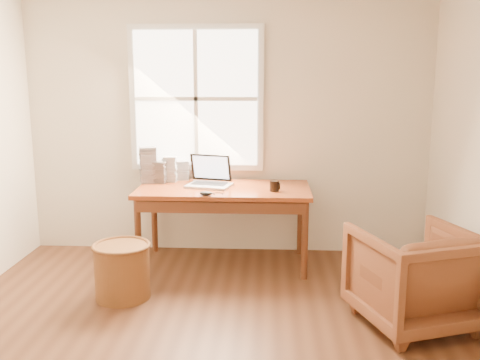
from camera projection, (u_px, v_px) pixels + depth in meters
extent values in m
cube|color=beige|center=(227.00, 124.00, 5.32)|extent=(4.00, 0.02, 2.60)
cube|color=silver|center=(196.00, 99.00, 5.25)|extent=(1.32, 0.05, 1.42)
cube|color=white|center=(196.00, 99.00, 5.22)|extent=(1.20, 0.02, 1.30)
cube|color=silver|center=(196.00, 99.00, 5.21)|extent=(0.04, 0.02, 1.30)
cube|color=silver|center=(196.00, 99.00, 5.21)|extent=(1.20, 0.02, 0.04)
cube|color=brown|center=(224.00, 189.00, 4.98)|extent=(1.60, 0.80, 0.04)
imported|color=brown|center=(415.00, 277.00, 3.83)|extent=(0.99, 1.01, 0.72)
cylinder|color=brown|center=(122.00, 272.00, 4.32)|extent=(0.46, 0.46, 0.44)
ellipsoid|color=black|center=(206.00, 193.00, 4.65)|extent=(0.12, 0.08, 0.04)
cylinder|color=black|center=(274.00, 186.00, 4.81)|extent=(0.10, 0.10, 0.10)
cube|color=silver|center=(170.00, 169.00, 5.23)|extent=(0.13, 0.11, 0.25)
cube|color=#27282C|center=(160.00, 172.00, 5.18)|extent=(0.15, 0.14, 0.21)
cube|color=#9B9DA8|center=(148.00, 165.00, 5.17)|extent=(0.19, 0.18, 0.35)
cube|color=#ABAFB6|center=(181.00, 170.00, 5.34)|extent=(0.17, 0.16, 0.19)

